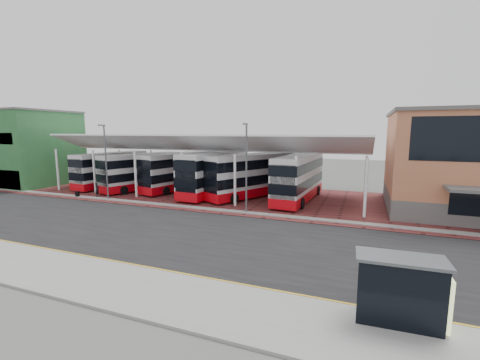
{
  "coord_description": "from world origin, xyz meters",
  "views": [
    {
      "loc": [
        11.75,
        -20.34,
        7.33
      ],
      "look_at": [
        1.23,
        6.72,
        2.96
      ],
      "focal_mm": 24.0,
      "sensor_mm": 36.0,
      "label": 1
    }
  ],
  "objects_px": {
    "bus_0": "(112,170)",
    "pedestrian": "(97,190)",
    "bus_5": "(299,178)",
    "bus_4": "(251,176)",
    "bus_2": "(180,172)",
    "bus_shelter": "(409,286)",
    "bus_1": "(143,172)",
    "bus_3": "(214,173)"
  },
  "relations": [
    {
      "from": "bus_2",
      "to": "bus_shelter",
      "type": "relative_size",
      "value": 3.51
    },
    {
      "from": "bus_4",
      "to": "bus_3",
      "type": "bearing_deg",
      "value": -153.87
    },
    {
      "from": "bus_3",
      "to": "bus_4",
      "type": "bearing_deg",
      "value": 3.21
    },
    {
      "from": "bus_3",
      "to": "bus_5",
      "type": "height_order",
      "value": "bus_3"
    },
    {
      "from": "bus_2",
      "to": "bus_5",
      "type": "distance_m",
      "value": 15.23
    },
    {
      "from": "bus_5",
      "to": "bus_0",
      "type": "bearing_deg",
      "value": -175.95
    },
    {
      "from": "bus_2",
      "to": "bus_3",
      "type": "relative_size",
      "value": 0.95
    },
    {
      "from": "bus_3",
      "to": "bus_1",
      "type": "bearing_deg",
      "value": -174.04
    },
    {
      "from": "bus_5",
      "to": "pedestrian",
      "type": "xyz_separation_m",
      "value": [
        -21.66,
        -6.32,
        -1.6
      ]
    },
    {
      "from": "pedestrian",
      "to": "bus_2",
      "type": "bearing_deg",
      "value": -54.79
    },
    {
      "from": "bus_5",
      "to": "bus_1",
      "type": "bearing_deg",
      "value": -174.56
    },
    {
      "from": "bus_0",
      "to": "pedestrian",
      "type": "distance_m",
      "value": 7.31
    },
    {
      "from": "bus_0",
      "to": "pedestrian",
      "type": "height_order",
      "value": "bus_0"
    },
    {
      "from": "bus_1",
      "to": "bus_4",
      "type": "xyz_separation_m",
      "value": [
        14.42,
        0.43,
        0.14
      ]
    },
    {
      "from": "bus_2",
      "to": "pedestrian",
      "type": "height_order",
      "value": "bus_2"
    },
    {
      "from": "bus_0",
      "to": "bus_4",
      "type": "relative_size",
      "value": 0.95
    },
    {
      "from": "bus_4",
      "to": "pedestrian",
      "type": "relative_size",
      "value": 7.36
    },
    {
      "from": "bus_0",
      "to": "bus_shelter",
      "type": "height_order",
      "value": "bus_0"
    },
    {
      "from": "bus_3",
      "to": "bus_4",
      "type": "height_order",
      "value": "bus_3"
    },
    {
      "from": "bus_0",
      "to": "pedestrian",
      "type": "xyz_separation_m",
      "value": [
        3.56,
        -6.22,
        -1.45
      ]
    },
    {
      "from": "bus_3",
      "to": "pedestrian",
      "type": "bearing_deg",
      "value": -148.74
    },
    {
      "from": "bus_0",
      "to": "bus_3",
      "type": "bearing_deg",
      "value": 4.57
    },
    {
      "from": "pedestrian",
      "to": "bus_0",
      "type": "bearing_deg",
      "value": 17.0
    },
    {
      "from": "bus_4",
      "to": "bus_shelter",
      "type": "height_order",
      "value": "bus_4"
    },
    {
      "from": "bus_0",
      "to": "bus_3",
      "type": "relative_size",
      "value": 0.91
    },
    {
      "from": "bus_2",
      "to": "bus_4",
      "type": "relative_size",
      "value": 0.99
    },
    {
      "from": "bus_0",
      "to": "bus_2",
      "type": "relative_size",
      "value": 0.96
    },
    {
      "from": "bus_1",
      "to": "bus_0",
      "type": "bearing_deg",
      "value": -166.71
    },
    {
      "from": "bus_2",
      "to": "bus_4",
      "type": "xyz_separation_m",
      "value": [
        9.86,
        -0.98,
        0.09
      ]
    },
    {
      "from": "bus_0",
      "to": "bus_1",
      "type": "height_order",
      "value": "bus_1"
    },
    {
      "from": "bus_2",
      "to": "bus_4",
      "type": "height_order",
      "value": "bus_4"
    },
    {
      "from": "bus_1",
      "to": "pedestrian",
      "type": "relative_size",
      "value": 7.1
    },
    {
      "from": "bus_3",
      "to": "bus_shelter",
      "type": "distance_m",
      "value": 27.85
    },
    {
      "from": "bus_0",
      "to": "bus_5",
      "type": "distance_m",
      "value": 25.22
    },
    {
      "from": "bus_0",
      "to": "bus_3",
      "type": "distance_m",
      "value": 15.28
    },
    {
      "from": "bus_4",
      "to": "bus_5",
      "type": "distance_m",
      "value": 5.35
    },
    {
      "from": "bus_3",
      "to": "bus_shelter",
      "type": "height_order",
      "value": "bus_3"
    },
    {
      "from": "bus_2",
      "to": "bus_0",
      "type": "bearing_deg",
      "value": -161.17
    },
    {
      "from": "bus_3",
      "to": "bus_4",
      "type": "relative_size",
      "value": 1.05
    },
    {
      "from": "bus_shelter",
      "to": "bus_0",
      "type": "bearing_deg",
      "value": 145.1
    },
    {
      "from": "bus_0",
      "to": "bus_shelter",
      "type": "xyz_separation_m",
      "value": [
        33.38,
        -21.17,
        -0.55
      ]
    },
    {
      "from": "bus_0",
      "to": "bus_shelter",
      "type": "relative_size",
      "value": 3.38
    }
  ]
}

